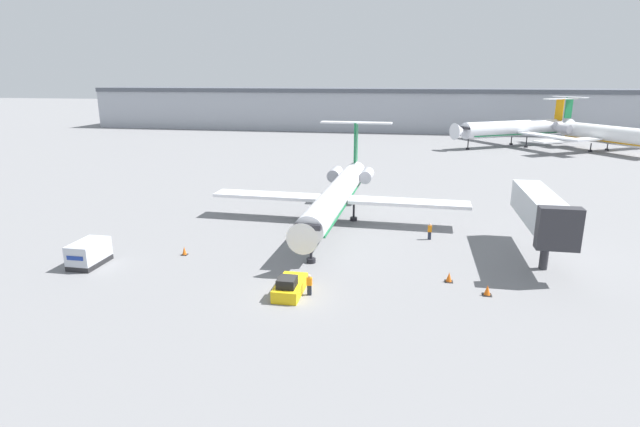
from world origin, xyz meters
TOP-DOWN VIEW (x-y plane):
  - ground_plane at (0.00, 0.00)m, footprint 600.00×600.00m
  - terminal_building at (0.00, 120.00)m, footprint 180.00×16.80m
  - airplane_main at (0.43, 20.33)m, footprint 28.78×31.28m
  - pushback_tug at (-0.18, 0.47)m, footprint 1.91×4.17m
  - luggage_cart at (-18.71, 3.08)m, footprint 2.15×3.69m
  - worker_near_tug at (1.31, 0.53)m, footprint 0.40×0.24m
  - worker_by_wing at (10.48, 15.64)m, footprint 0.40×0.24m
  - traffic_cone_left at (-11.75, 6.93)m, footprint 0.54×0.54m
  - traffic_cone_right at (11.75, 5.01)m, footprint 0.64×0.64m
  - traffic_cone_mid at (14.41, 2.93)m, footprint 0.68×0.68m
  - airplane_parked_far_left at (31.84, 89.45)m, footprint 31.83×31.81m
  - airplane_parked_far_right at (48.90, 84.21)m, footprint 32.47×27.34m
  - jet_bridge at (19.79, 11.93)m, footprint 3.20×13.20m

SIDE VIEW (x-z plane):
  - ground_plane at x=0.00m, z-range 0.00..0.00m
  - traffic_cone_left at x=-11.75m, z-range -0.02..0.77m
  - traffic_cone_right at x=11.75m, z-range -0.02..0.79m
  - traffic_cone_mid at x=14.41m, z-range -0.02..0.80m
  - pushback_tug at x=-0.18m, z-range -0.23..1.40m
  - worker_near_tug at x=1.31m, z-range 0.03..1.66m
  - worker_by_wing at x=10.48m, z-range 0.03..1.69m
  - luggage_cart at x=-18.71m, z-range 0.00..2.12m
  - airplane_main at x=0.43m, z-range -1.73..8.20m
  - airplane_parked_far_right at x=48.90m, z-range -1.65..9.15m
  - airplane_parked_far_left at x=31.84m, z-range -1.39..9.72m
  - jet_bridge at x=19.79m, z-range 1.36..7.55m
  - terminal_building at x=0.00m, z-range 0.03..12.39m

